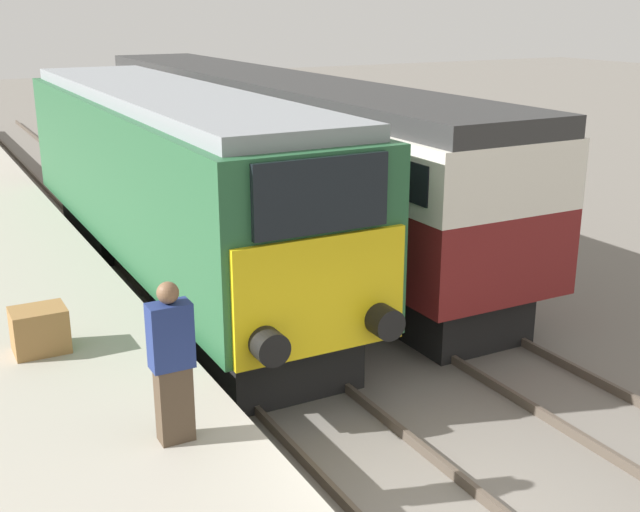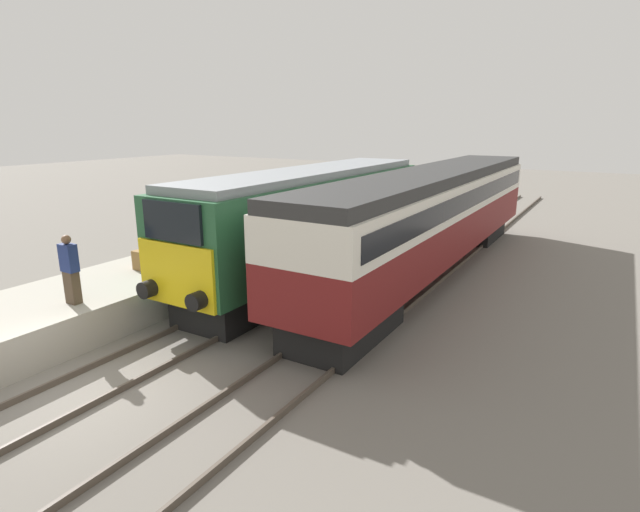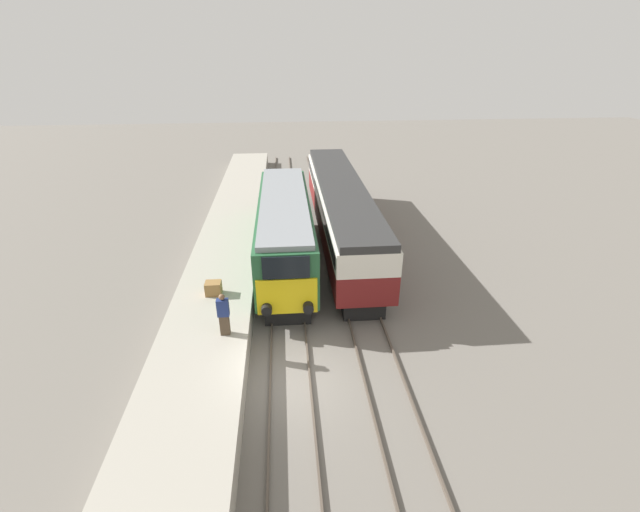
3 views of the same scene
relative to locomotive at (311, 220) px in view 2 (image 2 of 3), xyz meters
The scene contains 8 objects.
ground_plane 9.50m from the locomotive, 90.00° to the right, with size 120.00×120.00×0.00m, color slate.
platform_left 3.90m from the locomotive, 159.26° to the right, with size 3.50×50.00×1.00m.
rails_near_track 4.74m from the locomotive, 90.00° to the right, with size 1.51×60.00×0.14m.
rails_far_track 5.83m from the locomotive, 51.34° to the right, with size 1.50×60.00×0.14m.
locomotive is the anchor object (origin of this frame).
passenger_carriage 4.49m from the locomotive, 40.76° to the left, with size 2.75×17.99×3.82m.
person_on_platform 7.87m from the locomotive, 107.83° to the right, with size 0.44×0.26×1.77m.
luggage_crate 5.59m from the locomotive, 126.19° to the right, with size 0.70×0.56×0.60m.
Camera 2 is at (9.07, -5.24, 5.42)m, focal length 28.00 mm.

